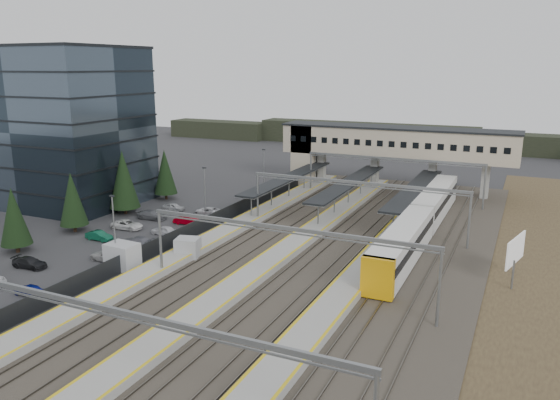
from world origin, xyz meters
The scene contains 15 objects.
ground centered at (0.00, 0.00, 0.00)m, with size 220.00×220.00×0.00m, color #2B2B2D.
office_building centered at (-36.00, 12.00, 12.19)m, with size 24.30×18.30×24.30m.
conifer_row centered at (-22.00, -3.86, 4.84)m, with size 4.42×49.82×9.50m.
car_park centered at (-13.50, -6.04, 0.60)m, with size 10.64×44.51×1.28m.
lampposts centered at (-8.00, 1.25, 4.34)m, with size 0.50×53.25×8.07m.
fence centered at (-6.50, 5.00, 1.00)m, with size 0.08×90.00×2.00m.
relay_cabin_near centered at (-7.25, -7.90, 1.38)m, with size 3.44×2.60×2.77m.
relay_cabin_far centered at (-2.59, -2.34, 1.20)m, with size 3.08×2.77×2.39m.
rail_corridor centered at (9.34, 5.00, 0.29)m, with size 34.00×90.00×0.92m.
canopies centered at (7.00, 27.00, 3.92)m, with size 23.10×30.00×3.28m.
footbridge centered at (7.70, 42.00, 7.93)m, with size 40.40×6.40×11.20m.
gantries centered at (12.00, 3.00, 6.00)m, with size 28.40×62.28×7.17m.
train centered at (20.00, 16.32, 2.23)m, with size 3.11×43.24×3.91m.
billboard centered at (31.33, 5.78, 3.18)m, with size 1.51×5.55×4.77m.
treeline_far centered at (23.81, 92.28, 2.95)m, with size 170.00×19.00×7.00m.
Camera 1 is at (31.60, -51.36, 21.36)m, focal length 35.00 mm.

